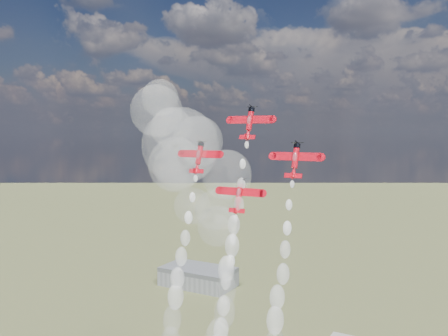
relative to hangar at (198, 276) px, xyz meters
The scene contains 8 objects.
hangar is the anchor object (origin of this frame).
plane_lead 228.97m from the hangar, 54.09° to the right, with size 12.34×5.12×8.56m.
plane_left 220.27m from the hangar, 57.76° to the right, with size 12.34×5.12×8.56m.
plane_right 234.61m from the hangar, 51.60° to the right, with size 12.34×5.12×8.56m.
plane_slot 225.71m from the hangar, 55.03° to the right, with size 12.34×5.12×8.56m.
smoke_trail_lead 223.73m from the hangar, 56.15° to the right, with size 5.82×17.60×48.38m.
smoke_trail_left 216.84m from the hangar, 59.69° to the right, with size 5.33×17.58×47.78m.
drifted_smoke_cloud 205.35m from the hangar, 58.96° to the right, with size 39.08×39.42×50.23m.
Camera 1 is at (53.25, -95.83, 107.80)m, focal length 38.00 mm.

